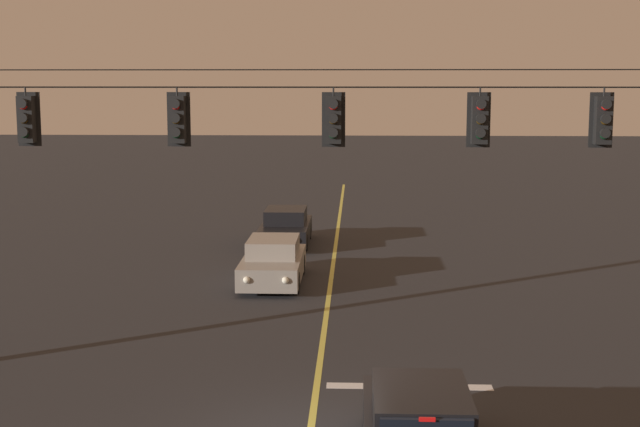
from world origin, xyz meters
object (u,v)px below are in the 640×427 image
object	(u,v)px
traffic_light_leftmost	(26,119)
car_oncoming_trailing	(286,228)
traffic_light_right_inner	(480,120)
car_oncoming_lead	(273,262)
traffic_light_left_inner	(177,119)
traffic_light_centre	(333,120)
traffic_light_rightmost	(603,120)

from	to	relation	value
traffic_light_leftmost	car_oncoming_trailing	xyz separation A→B (m)	(4.11, 15.52, -4.77)
traffic_light_right_inner	car_oncoming_lead	xyz separation A→B (m)	(-5.06, 8.92, -4.77)
car_oncoming_trailing	traffic_light_right_inner	bearing A→B (deg)	-71.53
traffic_light_left_inner	traffic_light_centre	bearing A→B (deg)	0.00
traffic_light_left_inner	traffic_light_right_inner	size ratio (longest dim) A/B	1.00
traffic_light_right_inner	car_oncoming_trailing	bearing A→B (deg)	108.47
traffic_light_right_inner	car_oncoming_trailing	distance (m)	17.05
traffic_light_centre	traffic_light_right_inner	bearing A→B (deg)	0.00
traffic_light_leftmost	car_oncoming_trailing	world-z (taller)	traffic_light_leftmost
traffic_light_leftmost	car_oncoming_lead	world-z (taller)	traffic_light_leftmost
traffic_light_left_inner	traffic_light_right_inner	xyz separation A→B (m)	(6.15, 0.00, 0.00)
traffic_light_centre	car_oncoming_trailing	distance (m)	16.39
traffic_light_leftmost	traffic_light_right_inner	world-z (taller)	same
traffic_light_rightmost	car_oncoming_lead	size ratio (longest dim) A/B	0.28
car_oncoming_trailing	traffic_light_centre	bearing A→B (deg)	-81.83
traffic_light_rightmost	car_oncoming_lead	bearing A→B (deg)	130.14
traffic_light_left_inner	traffic_light_rightmost	size ratio (longest dim) A/B	1.00
traffic_light_leftmost	traffic_light_right_inner	distance (m)	9.30
traffic_light_left_inner	traffic_light_centre	size ratio (longest dim) A/B	1.00
traffic_light_left_inner	traffic_light_right_inner	bearing A→B (deg)	0.00
traffic_light_left_inner	car_oncoming_trailing	world-z (taller)	traffic_light_left_inner
traffic_light_leftmost	traffic_light_left_inner	size ratio (longest dim) A/B	1.00
traffic_light_left_inner	car_oncoming_lead	xyz separation A→B (m)	(1.10, 8.92, -4.77)
traffic_light_leftmost	car_oncoming_lead	distance (m)	10.97
traffic_light_leftmost	traffic_light_left_inner	distance (m)	3.14
car_oncoming_trailing	traffic_light_leftmost	bearing A→B (deg)	-104.83
traffic_light_leftmost	car_oncoming_trailing	bearing A→B (deg)	75.17
traffic_light_left_inner	car_oncoming_trailing	size ratio (longest dim) A/B	0.28
traffic_light_left_inner	traffic_light_centre	xyz separation A→B (m)	(3.20, 0.00, 0.00)
traffic_light_left_inner	traffic_light_rightmost	xyz separation A→B (m)	(8.62, 0.00, 0.00)
traffic_light_leftmost	traffic_light_left_inner	bearing A→B (deg)	0.00
traffic_light_leftmost	traffic_light_rightmost	world-z (taller)	same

